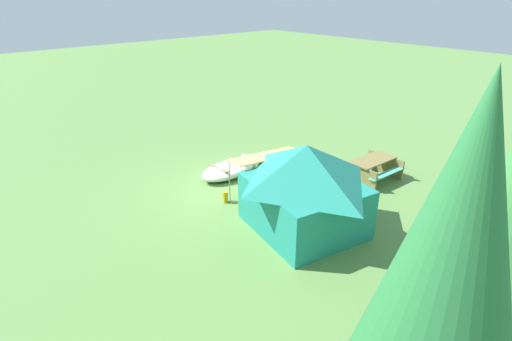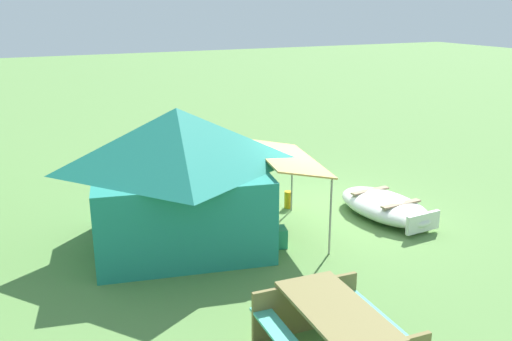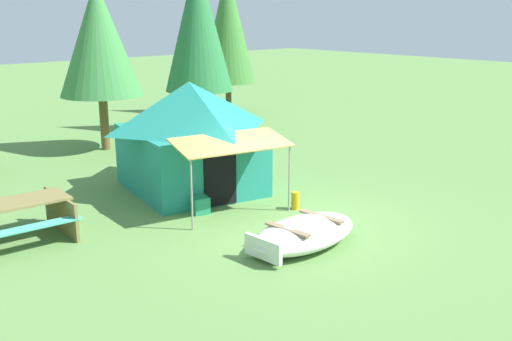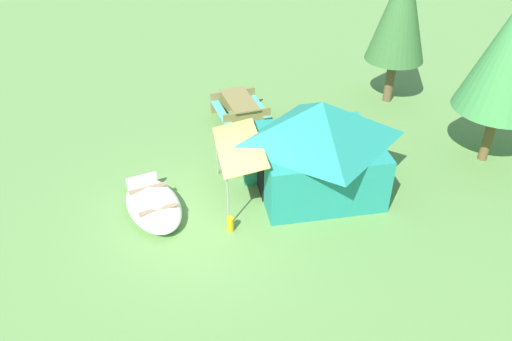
{
  "view_description": "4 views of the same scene",
  "coord_description": "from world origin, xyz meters",
  "px_view_note": "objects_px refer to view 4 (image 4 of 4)",
  "views": [
    {
      "loc": [
        7.4,
        9.68,
        6.31
      ],
      "look_at": [
        -0.03,
        1.24,
        1.19
      ],
      "focal_mm": 28.42,
      "sensor_mm": 36.0,
      "label": 1
    },
    {
      "loc": [
        -9.29,
        5.89,
        4.24
      ],
      "look_at": [
        0.08,
        1.48,
        1.11
      ],
      "focal_mm": 39.09,
      "sensor_mm": 36.0,
      "label": 2
    },
    {
      "loc": [
        -7.91,
        -7.83,
        4.04
      ],
      "look_at": [
        -0.54,
        0.43,
        1.05
      ],
      "focal_mm": 41.63,
      "sensor_mm": 36.0,
      "label": 3
    },
    {
      "loc": [
        9.22,
        -2.32,
        7.86
      ],
      "look_at": [
        -0.32,
        1.47,
        0.87
      ],
      "focal_mm": 35.37,
      "sensor_mm": 36.0,
      "label": 4
    }
  ],
  "objects_px": {
    "cooler_box": "(253,177)",
    "pine_tree_side": "(401,10)",
    "beached_rowboat": "(153,204)",
    "canvas_cabin_tent": "(319,146)",
    "fuel_can": "(231,224)",
    "picnic_table": "(240,107)"
  },
  "relations": [
    {
      "from": "cooler_box",
      "to": "pine_tree_side",
      "type": "xyz_separation_m",
      "value": [
        -2.85,
        6.14,
        2.96
      ]
    },
    {
      "from": "beached_rowboat",
      "to": "canvas_cabin_tent",
      "type": "xyz_separation_m",
      "value": [
        0.56,
        4.17,
        1.06
      ]
    },
    {
      "from": "beached_rowboat",
      "to": "fuel_can",
      "type": "distance_m",
      "value": 2.03
    },
    {
      "from": "canvas_cabin_tent",
      "to": "cooler_box",
      "type": "xyz_separation_m",
      "value": [
        -0.85,
        -1.43,
        -1.13
      ]
    },
    {
      "from": "picnic_table",
      "to": "pine_tree_side",
      "type": "bearing_deg",
      "value": 84.5
    },
    {
      "from": "beached_rowboat",
      "to": "fuel_can",
      "type": "relative_size",
      "value": 6.43
    },
    {
      "from": "canvas_cabin_tent",
      "to": "pine_tree_side",
      "type": "xyz_separation_m",
      "value": [
        -3.71,
        4.7,
        1.83
      ]
    },
    {
      "from": "picnic_table",
      "to": "fuel_can",
      "type": "bearing_deg",
      "value": -22.49
    },
    {
      "from": "picnic_table",
      "to": "fuel_can",
      "type": "xyz_separation_m",
      "value": [
        4.99,
        -2.07,
        -0.29
      ]
    },
    {
      "from": "beached_rowboat",
      "to": "picnic_table",
      "type": "distance_m",
      "value": 5.14
    },
    {
      "from": "beached_rowboat",
      "to": "picnic_table",
      "type": "relative_size",
      "value": 1.31
    },
    {
      "from": "picnic_table",
      "to": "beached_rowboat",
      "type": "bearing_deg",
      "value": -44.51
    },
    {
      "from": "fuel_can",
      "to": "pine_tree_side",
      "type": "bearing_deg",
      "value": 121.44
    },
    {
      "from": "beached_rowboat",
      "to": "canvas_cabin_tent",
      "type": "relative_size",
      "value": 0.53
    },
    {
      "from": "canvas_cabin_tent",
      "to": "picnic_table",
      "type": "height_order",
      "value": "canvas_cabin_tent"
    },
    {
      "from": "cooler_box",
      "to": "fuel_can",
      "type": "distance_m",
      "value": 2.02
    },
    {
      "from": "picnic_table",
      "to": "cooler_box",
      "type": "bearing_deg",
      "value": -14.46
    },
    {
      "from": "beached_rowboat",
      "to": "cooler_box",
      "type": "height_order",
      "value": "beached_rowboat"
    },
    {
      "from": "fuel_can",
      "to": "canvas_cabin_tent",
      "type": "bearing_deg",
      "value": 106.39
    },
    {
      "from": "beached_rowboat",
      "to": "cooler_box",
      "type": "distance_m",
      "value": 2.75
    },
    {
      "from": "pine_tree_side",
      "to": "cooler_box",
      "type": "bearing_deg",
      "value": -65.05
    },
    {
      "from": "beached_rowboat",
      "to": "pine_tree_side",
      "type": "distance_m",
      "value": 9.84
    }
  ]
}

